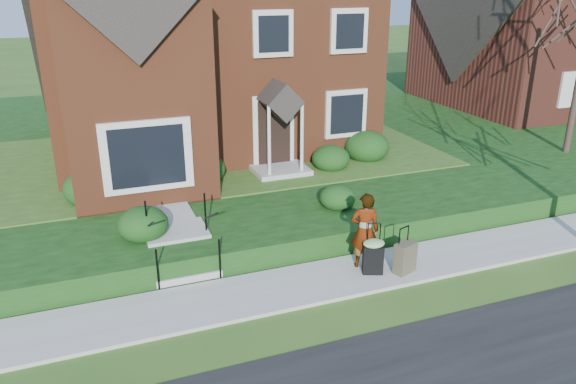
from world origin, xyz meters
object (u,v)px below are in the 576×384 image
front_steps (180,246)px  suitcase_olive (405,258)px  woman (365,231)px  suitcase_black (373,254)px

front_steps → suitcase_olive: size_ratio=1.92×
woman → suitcase_olive: 1.04m
front_steps → woman: woman is taller
woman → suitcase_black: (0.04, -0.35, -0.42)m
suitcase_black → front_steps: bearing=173.7°
front_steps → woman: size_ratio=1.17×
suitcase_black → suitcase_olive: bearing=3.1°
woman → suitcase_olive: woman is taller
front_steps → suitcase_olive: (4.44, -2.20, -0.04)m
front_steps → woman: (3.74, -1.63, 0.47)m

